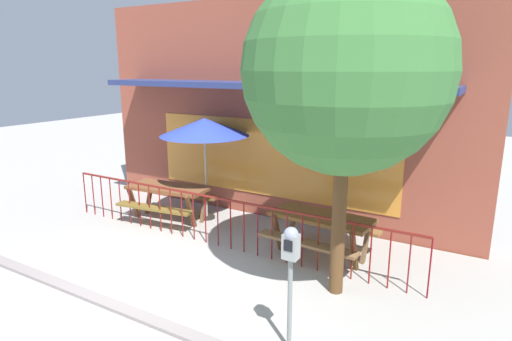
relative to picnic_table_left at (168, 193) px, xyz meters
name	(u,v)px	position (x,y,z in m)	size (l,w,h in m)	color
ground	(134,296)	(1.77, -2.79, -0.61)	(40.00, 40.00, 0.00)	#A3A09B
pub_storefront	(273,110)	(1.77, 1.54, 1.78)	(8.99, 1.50, 4.78)	brown
patio_fence_front	(218,213)	(1.77, -0.62, 0.05)	(7.58, 0.04, 0.97)	maroon
picnic_table_left	(168,193)	(0.00, 0.00, 0.00)	(1.96, 1.57, 0.79)	brown
picnic_table_right	(321,224)	(3.63, -0.06, 0.00)	(1.88, 1.47, 0.79)	brown
patio_umbrella	(204,127)	(0.66, 0.50, 1.45)	(1.93, 1.93, 2.26)	black
parking_meter_near	(291,256)	(4.30, -2.71, 0.60)	(0.18, 0.17, 1.57)	gray
street_tree	(346,71)	(4.31, -1.12, 2.67)	(2.86, 2.86, 4.71)	brown
curb_edge	(115,308)	(1.77, -3.15, -0.61)	(12.59, 0.20, 0.11)	gray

